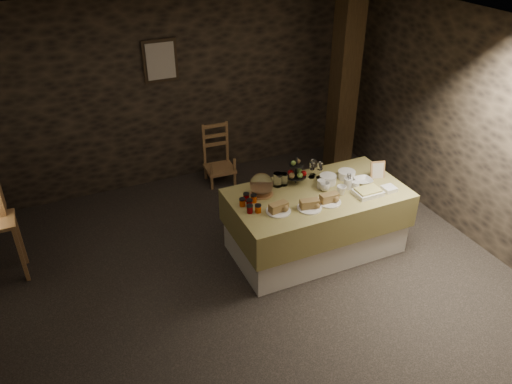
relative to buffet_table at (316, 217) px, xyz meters
name	(u,v)px	position (x,y,z in m)	size (l,w,h in m)	color
ground_plane	(248,277)	(-0.92, -0.15, -0.45)	(5.50, 5.00, 0.01)	black
room_shell	(247,149)	(-0.92, -0.15, 1.12)	(5.52, 5.02, 2.60)	black
buffet_table	(316,217)	(0.00, 0.00, 0.00)	(1.96, 1.04, 0.78)	white
chair	(218,157)	(-0.45, 2.00, -0.07)	(0.42, 0.40, 0.66)	olive
timber_column	(344,88)	(1.26, 1.53, 0.85)	(0.30, 0.30, 2.60)	black
framed_picture	(160,61)	(-1.07, 2.31, 1.30)	(0.45, 0.04, 0.55)	#312416
plate_stack_a	(328,179)	(0.20, 0.13, 0.38)	(0.19, 0.19, 0.10)	white
plate_stack_b	(347,175)	(0.46, 0.15, 0.37)	(0.20, 0.20, 0.09)	white
cutlery_holder	(348,183)	(0.35, -0.05, 0.39)	(0.10, 0.10, 0.12)	white
cup_a	(325,186)	(0.09, 0.01, 0.38)	(0.12, 0.12, 0.10)	white
cup_b	(341,190)	(0.21, -0.13, 0.38)	(0.11, 0.11, 0.10)	white
mug_c	(321,184)	(0.08, 0.08, 0.38)	(0.09, 0.09, 0.10)	white
mug_d	(355,186)	(0.41, -0.11, 0.37)	(0.08, 0.08, 0.09)	white
bowl	(363,181)	(0.58, -0.03, 0.35)	(0.20, 0.20, 0.05)	white
cake_dome	(262,186)	(-0.58, 0.23, 0.43)	(0.26, 0.26, 0.26)	olive
fruit_stand	(297,173)	(-0.12, 0.28, 0.46)	(0.23, 0.23, 0.33)	black
bread_platter_left	(278,209)	(-0.57, -0.17, 0.37)	(0.26, 0.26, 0.11)	white
bread_platter_center	(310,205)	(-0.25, -0.25, 0.37)	(0.26, 0.26, 0.11)	white
bread_platter_right	(329,199)	(0.00, -0.23, 0.37)	(0.26, 0.26, 0.11)	white
jam_jars	(250,203)	(-0.80, 0.05, 0.37)	(0.20, 0.32, 0.07)	#660107
tart_dish	(368,192)	(0.47, -0.26, 0.36)	(0.30, 0.22, 0.07)	white
square_dish	(389,189)	(0.74, -0.29, 0.35)	(0.14, 0.14, 0.04)	white
menu_frame	(378,171)	(0.79, 0.01, 0.42)	(0.17, 0.02, 0.22)	olive
storage_jar_a	(278,180)	(-0.35, 0.31, 0.41)	(0.10, 0.10, 0.16)	white
storage_jar_b	(284,179)	(-0.27, 0.30, 0.40)	(0.09, 0.09, 0.14)	white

